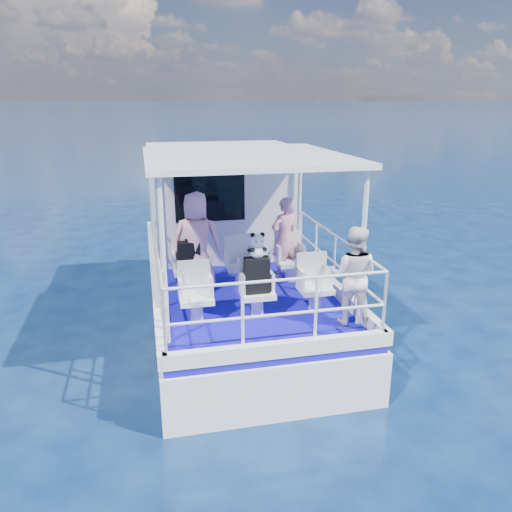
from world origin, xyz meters
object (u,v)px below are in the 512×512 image
Objects in this scene: passenger_port_fwd at (197,242)px; passenger_stbd_aft at (353,276)px; backpack_center at (257,275)px; panda at (258,245)px.

passenger_port_fwd is 2.71m from passenger_stbd_aft.
passenger_stbd_aft reaches higher than backpack_center.
backpack_center is at bearing -176.60° from panda.
passenger_stbd_aft is 3.87× the size of panda.
panda is at bearing 8.60° from passenger_stbd_aft.
passenger_port_fwd reaches higher than panda.
passenger_port_fwd is 1.16× the size of passenger_stbd_aft.
backpack_center is at bearing 134.14° from passenger_port_fwd.
passenger_port_fwd is 1.53m from panda.
passenger_port_fwd reaches higher than passenger_stbd_aft.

